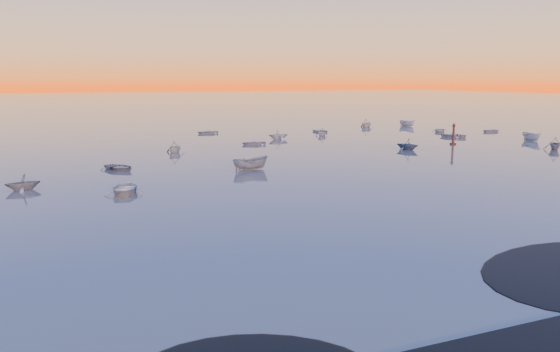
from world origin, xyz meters
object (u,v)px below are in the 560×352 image
boat_near_right (407,150)px  channel_marker (453,136)px  boat_near_left (120,170)px  boat_near_center (251,170)px

boat_near_right → channel_marker: bearing=167.1°
boat_near_right → boat_near_left: bearing=-23.7°
boat_near_left → channel_marker: (51.31, 4.79, 1.39)m
boat_near_left → channel_marker: channel_marker is taller
boat_near_center → boat_near_right: (27.03, 7.84, 0.00)m
boat_near_center → boat_near_right: boat_near_center is taller
boat_near_left → channel_marker: 51.55m
boat_near_right → channel_marker: 10.94m
channel_marker → boat_near_center: bearing=-164.5°
boat_near_left → boat_near_center: size_ratio=0.99×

